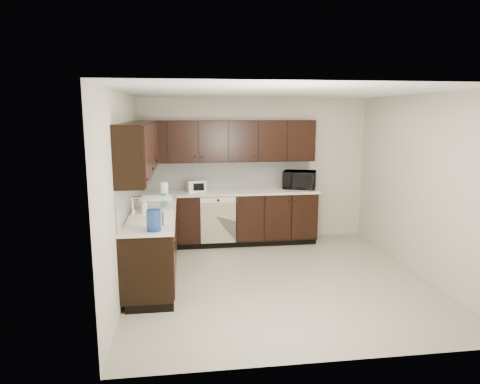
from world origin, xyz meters
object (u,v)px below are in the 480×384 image
(toaster_oven, at_px, (196,186))
(blue_pitcher, at_px, (154,220))
(sink, at_px, (151,221))
(storage_bin, at_px, (156,204))
(microwave, at_px, (299,180))

(toaster_oven, height_order, blue_pitcher, blue_pitcher)
(sink, xyz_separation_m, blue_pitcher, (0.08, -0.69, 0.18))
(toaster_oven, bearing_deg, sink, -120.89)
(storage_bin, bearing_deg, toaster_oven, 65.60)
(blue_pitcher, bearing_deg, storage_bin, 101.56)
(sink, height_order, storage_bin, sink)
(toaster_oven, bearing_deg, microwave, -8.91)
(toaster_oven, xyz_separation_m, storage_bin, (-0.59, -1.30, -0.02))
(microwave, height_order, toaster_oven, microwave)
(toaster_oven, xyz_separation_m, blue_pitcher, (-0.56, -2.39, 0.02))
(storage_bin, relative_size, blue_pitcher, 1.71)
(blue_pitcher, bearing_deg, sink, 106.86)
(microwave, xyz_separation_m, storage_bin, (-2.38, -1.34, -0.07))
(storage_bin, distance_m, blue_pitcher, 1.09)
(microwave, xyz_separation_m, blue_pitcher, (-2.35, -2.43, -0.03))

